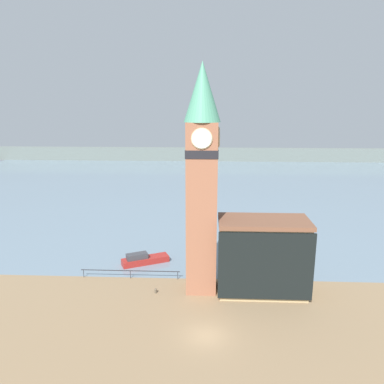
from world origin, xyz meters
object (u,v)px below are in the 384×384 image
(boat_near, at_px, (144,259))
(clock_tower, at_px, (202,175))
(pier_building, at_px, (263,256))
(mooring_bollard_near, at_px, (156,291))

(boat_near, bearing_deg, clock_tower, -65.51)
(pier_building, bearing_deg, clock_tower, 176.67)
(clock_tower, relative_size, pier_building, 2.50)
(mooring_bollard_near, bearing_deg, pier_building, 4.22)
(pier_building, xyz_separation_m, mooring_bollard_near, (-12.51, -0.92, -4.19))
(clock_tower, height_order, pier_building, clock_tower)
(pier_building, bearing_deg, mooring_bollard_near, -175.78)
(clock_tower, bearing_deg, mooring_bollard_near, -165.95)
(clock_tower, bearing_deg, pier_building, -3.33)
(clock_tower, distance_m, pier_building, 11.87)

